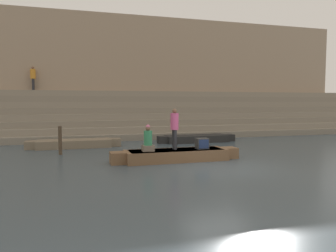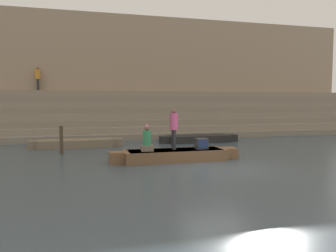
{
  "view_description": "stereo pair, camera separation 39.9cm",
  "coord_description": "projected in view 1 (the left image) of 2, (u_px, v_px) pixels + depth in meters",
  "views": [
    {
      "loc": [
        -5.16,
        -11.03,
        2.44
      ],
      "look_at": [
        -1.04,
        2.97,
        1.36
      ],
      "focal_mm": 35.0,
      "sensor_mm": 36.0,
      "label": 1
    },
    {
      "loc": [
        -4.78,
        -11.14,
        2.44
      ],
      "look_at": [
        -1.04,
        2.97,
        1.36
      ],
      "focal_mm": 35.0,
      "sensor_mm": 36.0,
      "label": 2
    }
  ],
  "objects": [
    {
      "name": "ground_plane",
      "position": [
        217.0,
        167.0,
        12.19
      ],
      "size": [
        120.0,
        120.0,
        0.0
      ],
      "primitive_type": "plane",
      "color": "#3D4C56"
    },
    {
      "name": "ghat_steps",
      "position": [
        146.0,
        120.0,
        23.67
      ],
      "size": [
        36.0,
        4.71,
        3.25
      ],
      "color": "gray",
      "rests_on": "ground"
    },
    {
      "name": "back_wall",
      "position": [
        140.0,
        76.0,
        25.59
      ],
      "size": [
        34.2,
        1.28,
        8.98
      ],
      "color": "tan",
      "rests_on": "ground"
    },
    {
      "name": "rowboat_main",
      "position": [
        176.0,
        155.0,
        13.57
      ],
      "size": [
        5.43,
        1.37,
        0.46
      ],
      "rotation": [
        0.0,
        0.0,
        -0.03
      ],
      "color": "brown",
      "rests_on": "ground"
    },
    {
      "name": "person_standing",
      "position": [
        174.0,
        126.0,
        13.57
      ],
      "size": [
        0.34,
        0.34,
        1.71
      ],
      "rotation": [
        0.0,
        0.0,
        0.14
      ],
      "color": "#28282D",
      "rests_on": "rowboat_main"
    },
    {
      "name": "person_rowing",
      "position": [
        148.0,
        141.0,
        13.12
      ],
      "size": [
        0.47,
        0.37,
        1.07
      ],
      "rotation": [
        0.0,
        0.0,
        -0.16
      ],
      "color": "#756656",
      "rests_on": "rowboat_main"
    },
    {
      "name": "tv_set",
      "position": [
        202.0,
        143.0,
        13.81
      ],
      "size": [
        0.51,
        0.42,
        0.45
      ],
      "rotation": [
        0.0,
        0.0,
        -0.04
      ],
      "color": "#2D2D2D",
      "rests_on": "rowboat_main"
    },
    {
      "name": "moored_boat_shore",
      "position": [
        197.0,
        138.0,
        19.89
      ],
      "size": [
        4.84,
        1.29,
        0.42
      ],
      "rotation": [
        0.0,
        0.0,
        -0.01
      ],
      "color": "black",
      "rests_on": "ground"
    },
    {
      "name": "moored_boat_distant",
      "position": [
        74.0,
        143.0,
        17.49
      ],
      "size": [
        4.9,
        1.29,
        0.42
      ],
      "rotation": [
        0.0,
        0.0,
        0.03
      ],
      "color": "#756651",
      "rests_on": "ground"
    },
    {
      "name": "mooring_post",
      "position": [
        60.0,
        140.0,
        15.13
      ],
      "size": [
        0.16,
        0.16,
        1.32
      ],
      "primitive_type": "cylinder",
      "color": "#473828",
      "rests_on": "ground"
    },
    {
      "name": "person_on_steps",
      "position": [
        33.0,
        77.0,
        22.59
      ],
      "size": [
        0.35,
        0.35,
        1.63
      ],
      "rotation": [
        0.0,
        0.0,
        4.52
      ],
      "color": "#28282D",
      "rests_on": "ghat_steps"
    }
  ]
}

